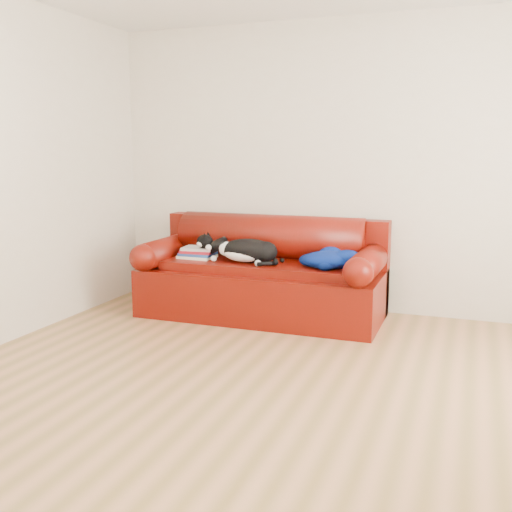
{
  "coord_description": "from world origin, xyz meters",
  "views": [
    {
      "loc": [
        1.07,
        -3.36,
        1.45
      ],
      "look_at": [
        -0.67,
        1.35,
        0.56
      ],
      "focal_mm": 42.0,
      "sensor_mm": 36.0,
      "label": 1
    }
  ],
  "objects_px": {
    "sofa_base": "(262,290)",
    "book_stack": "(198,253)",
    "cat": "(247,251)",
    "blanket": "(330,259)"
  },
  "relations": [
    {
      "from": "book_stack",
      "to": "cat",
      "type": "relative_size",
      "value": 0.44
    },
    {
      "from": "sofa_base",
      "to": "book_stack",
      "type": "bearing_deg",
      "value": -172.78
    },
    {
      "from": "sofa_base",
      "to": "cat",
      "type": "height_order",
      "value": "cat"
    },
    {
      "from": "book_stack",
      "to": "blanket",
      "type": "xyz_separation_m",
      "value": [
        1.21,
        -0.01,
        0.02
      ]
    },
    {
      "from": "cat",
      "to": "blanket",
      "type": "relative_size",
      "value": 1.14
    },
    {
      "from": "book_stack",
      "to": "cat",
      "type": "xyz_separation_m",
      "value": [
        0.5,
        -0.06,
        0.05
      ]
    },
    {
      "from": "sofa_base",
      "to": "blanket",
      "type": "bearing_deg",
      "value": -7.34
    },
    {
      "from": "cat",
      "to": "blanket",
      "type": "xyz_separation_m",
      "value": [
        0.71,
        0.05,
        -0.03
      ]
    },
    {
      "from": "book_stack",
      "to": "blanket",
      "type": "bearing_deg",
      "value": -0.35
    },
    {
      "from": "book_stack",
      "to": "blanket",
      "type": "height_order",
      "value": "blanket"
    }
  ]
}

